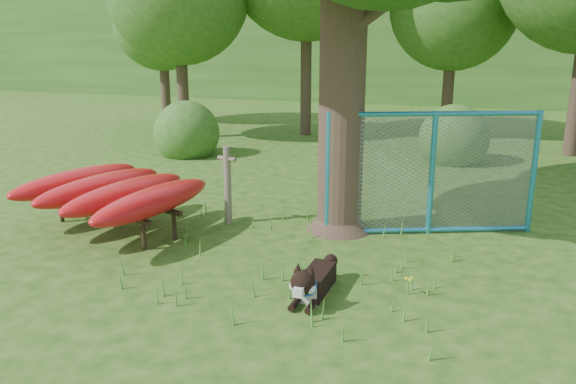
% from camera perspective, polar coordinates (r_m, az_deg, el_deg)
% --- Properties ---
extents(ground, '(80.00, 80.00, 0.00)m').
position_cam_1_polar(ground, '(7.30, -4.70, -9.81)').
color(ground, '#22470E').
rests_on(ground, ground).
extents(wooden_post, '(0.37, 0.16, 1.35)m').
position_cam_1_polar(wooden_post, '(9.64, -6.15, 0.90)').
color(wooden_post, '#615948').
rests_on(wooden_post, ground).
extents(kayak_rack, '(3.06, 3.30, 0.90)m').
position_cam_1_polar(kayak_rack, '(9.67, -17.36, 0.15)').
color(kayak_rack, black).
rests_on(kayak_rack, ground).
extents(husky_dog, '(0.32, 1.29, 0.57)m').
position_cam_1_polar(husky_dog, '(6.99, 2.49, -9.12)').
color(husky_dog, black).
rests_on(husky_dog, ground).
extents(fence_section, '(3.21, 1.41, 3.35)m').
position_cam_1_polar(fence_section, '(9.29, 14.41, 1.83)').
color(fence_section, teal).
rests_on(fence_section, ground).
extents(wildflower_clump, '(0.11, 0.10, 0.24)m').
position_cam_1_polar(wildflower_clump, '(7.20, 12.14, -8.77)').
color(wildflower_clump, '#4D912F').
rests_on(wildflower_clump, ground).
extents(bg_tree_c, '(4.00, 4.00, 6.12)m').
position_cam_1_polar(bg_tree_c, '(19.09, 16.51, 17.65)').
color(bg_tree_c, '#39291F').
rests_on(bg_tree_c, ground).
extents(bg_tree_f, '(3.60, 3.60, 5.55)m').
position_cam_1_polar(bg_tree_f, '(22.37, -12.72, 16.46)').
color(bg_tree_f, '#39291F').
rests_on(bg_tree_f, ground).
extents(shrub_left, '(1.80, 1.80, 1.80)m').
position_cam_1_polar(shrub_left, '(15.89, -10.15, 3.74)').
color(shrub_left, '#2D5B1D').
rests_on(shrub_left, ground).
extents(shrub_mid, '(1.80, 1.80, 1.80)m').
position_cam_1_polar(shrub_mid, '(15.35, 16.31, 2.97)').
color(shrub_mid, '#2D5B1D').
rests_on(shrub_mid, ground).
extents(wooded_hillside, '(80.00, 12.00, 6.00)m').
position_cam_1_polar(wooded_hillside, '(34.13, 15.39, 14.48)').
color(wooded_hillside, '#2D5B1D').
rests_on(wooded_hillside, ground).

